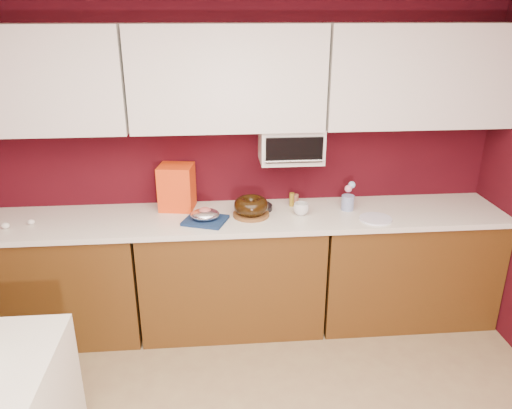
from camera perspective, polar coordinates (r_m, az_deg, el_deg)
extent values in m
cube|color=#3D080F|center=(3.77, -3.20, 5.44)|extent=(4.00, 0.02, 2.50)
cube|color=#543310|center=(3.99, -22.51, -8.10)|extent=(1.31, 0.58, 0.86)
cube|color=#543310|center=(3.79, -2.78, -7.86)|extent=(1.31, 0.58, 0.86)
cube|color=#543310|center=(4.06, 16.53, -6.74)|extent=(1.31, 0.58, 0.86)
cube|color=silver|center=(3.60, -2.90, -1.59)|extent=(4.00, 0.62, 0.04)
cube|color=white|center=(3.69, -25.02, 12.74)|extent=(1.31, 0.33, 0.70)
cube|color=white|center=(3.48, -3.30, 14.23)|extent=(1.31, 0.33, 0.70)
cube|color=white|center=(3.77, 18.04, 13.80)|extent=(1.31, 0.33, 0.70)
cube|color=white|center=(3.63, 4.00, 6.88)|extent=(0.45, 0.30, 0.25)
cube|color=black|center=(3.48, 4.41, 6.22)|extent=(0.40, 0.02, 0.18)
cylinder|color=silver|center=(3.49, 4.41, 4.97)|extent=(0.42, 0.02, 0.02)
cylinder|color=brown|center=(3.58, -0.56, -1.13)|extent=(0.32, 0.32, 0.02)
torus|color=black|center=(3.55, -0.57, -0.12)|extent=(0.32, 0.32, 0.10)
cube|color=navy|center=(3.50, -5.82, -1.81)|extent=(0.35, 0.32, 0.02)
ellipsoid|color=white|center=(3.48, -5.84, -1.14)|extent=(0.20, 0.17, 0.07)
ellipsoid|color=#C6615A|center=(3.47, -5.86, -0.76)|extent=(0.11, 0.09, 0.06)
cube|color=red|center=(3.71, -9.04, 1.98)|extent=(0.28, 0.26, 0.33)
cylinder|color=black|center=(3.69, 0.30, -0.31)|extent=(0.24, 0.24, 0.04)
imported|color=silver|center=(3.60, 5.18, -0.37)|extent=(0.14, 0.14, 0.11)
cylinder|color=navy|center=(3.73, 10.43, 0.20)|extent=(0.10, 0.10, 0.11)
imported|color=silver|center=(3.78, 10.42, 0.51)|extent=(0.10, 0.10, 0.12)
sphere|color=pink|center=(3.75, 10.51, 1.79)|extent=(0.05, 0.05, 0.05)
sphere|color=#98C4F4|center=(3.77, 10.89, 2.22)|extent=(0.05, 0.05, 0.05)
cylinder|color=white|center=(3.62, 13.52, -1.60)|extent=(0.25, 0.25, 0.01)
cylinder|color=olive|center=(3.75, 4.10, 0.57)|extent=(0.04, 0.04, 0.10)
cylinder|color=brown|center=(3.78, 4.47, 0.55)|extent=(0.07, 0.07, 0.08)
ellipsoid|color=silver|center=(3.77, -26.72, -2.17)|extent=(0.07, 0.06, 0.04)
ellipsoid|color=white|center=(3.76, -24.31, -1.84)|extent=(0.05, 0.04, 0.04)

